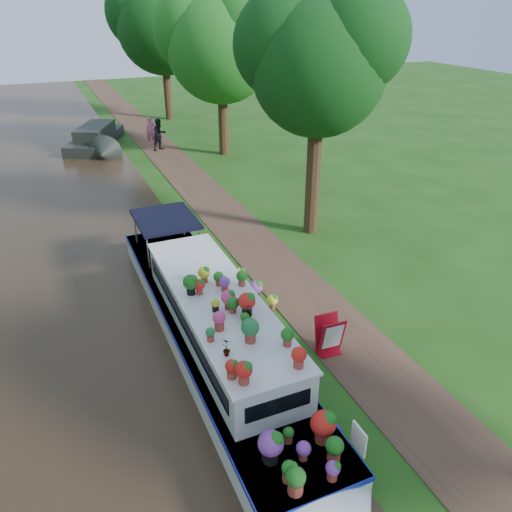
# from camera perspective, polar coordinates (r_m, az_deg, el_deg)

# --- Properties ---
(ground) EXTENTS (100.00, 100.00, 0.00)m
(ground) POSITION_cam_1_polar(r_m,az_deg,el_deg) (16.42, -0.36, -3.30)
(ground) COLOR #194411
(ground) RESTS_ON ground
(canal_water) EXTENTS (10.00, 100.00, 0.02)m
(canal_water) POSITION_cam_1_polar(r_m,az_deg,el_deg) (15.47, -21.46, -7.54)
(canal_water) COLOR black
(canal_water) RESTS_ON ground
(towpath) EXTENTS (2.20, 100.00, 0.03)m
(towpath) POSITION_cam_1_polar(r_m,az_deg,el_deg) (16.86, 3.39, -2.42)
(towpath) COLOR #452D20
(towpath) RESTS_ON ground
(plant_boat) EXTENTS (2.29, 13.52, 2.30)m
(plant_boat) POSITION_cam_1_polar(r_m,az_deg,el_deg) (12.87, -4.24, -8.50)
(plant_boat) COLOR silver
(plant_boat) RESTS_ON canal_water
(tree_near_overhang) EXTENTS (5.52, 5.28, 8.99)m
(tree_near_overhang) POSITION_cam_1_polar(r_m,az_deg,el_deg) (18.65, 7.14, 21.71)
(tree_near_overhang) COLOR black
(tree_near_overhang) RESTS_ON ground
(tree_near_mid) EXTENTS (6.90, 6.60, 9.40)m
(tree_near_mid) POSITION_cam_1_polar(r_m,az_deg,el_deg) (29.88, -4.14, 23.58)
(tree_near_mid) COLOR black
(tree_near_mid) RESTS_ON ground
(tree_near_far) EXTENTS (7.59, 7.26, 10.30)m
(tree_near_far) POSITION_cam_1_polar(r_m,az_deg,el_deg) (40.26, -10.76, 25.05)
(tree_near_far) COLOR black
(tree_near_far) RESTS_ON ground
(second_boat) EXTENTS (4.46, 7.54, 1.36)m
(second_boat) POSITION_cam_1_polar(r_m,az_deg,el_deg) (33.72, -17.82, 12.68)
(second_boat) COLOR black
(second_boat) RESTS_ON canal_water
(sandwich_board) EXTENTS (0.68, 0.55, 1.07)m
(sandwich_board) POSITION_cam_1_polar(r_m,az_deg,el_deg) (13.32, 8.40, -9.16)
(sandwich_board) COLOR maroon
(sandwich_board) RESTS_ON towpath
(pedestrian_pink) EXTENTS (0.72, 0.55, 1.79)m
(pedestrian_pink) POSITION_cam_1_polar(r_m,az_deg,el_deg) (33.04, -11.90, 13.76)
(pedestrian_pink) COLOR #CF55A1
(pedestrian_pink) RESTS_ON towpath
(pedestrian_dark) EXTENTS (1.14, 1.04, 1.90)m
(pedestrian_dark) POSITION_cam_1_polar(r_m,az_deg,el_deg) (31.91, -10.95, 13.48)
(pedestrian_dark) COLOR black
(pedestrian_dark) RESTS_ON towpath
(verge_plant) EXTENTS (0.47, 0.43, 0.45)m
(verge_plant) POSITION_cam_1_polar(r_m,az_deg,el_deg) (19.48, -6.18, 2.46)
(verge_plant) COLOR #2D6F21
(verge_plant) RESTS_ON ground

